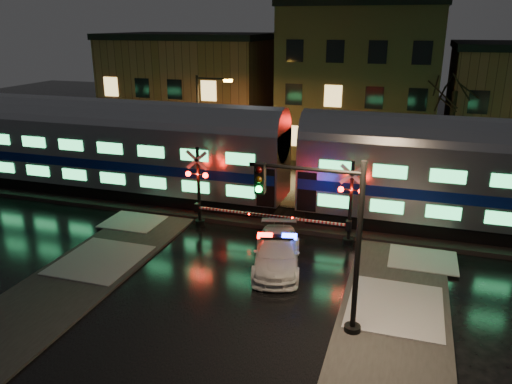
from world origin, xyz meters
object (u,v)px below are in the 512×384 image
at_px(police_car, 277,252).
at_px(traffic_light, 328,244).
at_px(crossing_signal_right, 342,211).
at_px(streetlight, 202,124).
at_px(crossing_signal_left, 204,195).

relative_size(police_car, traffic_light, 0.84).
bearing_deg(traffic_light, crossing_signal_right, 90.86).
bearing_deg(streetlight, crossing_signal_right, -33.37).
distance_m(crossing_signal_right, crossing_signal_left, 7.22).
xyz_separation_m(police_car, crossing_signal_left, (-4.87, 3.31, 1.07)).
relative_size(crossing_signal_left, streetlight, 0.84).
xyz_separation_m(police_car, traffic_light, (2.88, -4.09, 2.62)).
height_order(crossing_signal_right, streetlight, streetlight).
distance_m(crossing_signal_right, traffic_light, 7.58).
bearing_deg(crossing_signal_right, police_car, -125.43).
height_order(traffic_light, streetlight, streetlight).
distance_m(police_car, streetlight, 13.15).
height_order(crossing_signal_left, streetlight, streetlight).
relative_size(crossing_signal_right, traffic_light, 0.96).
xyz_separation_m(traffic_light, streetlight, (-10.68, 14.09, 0.84)).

